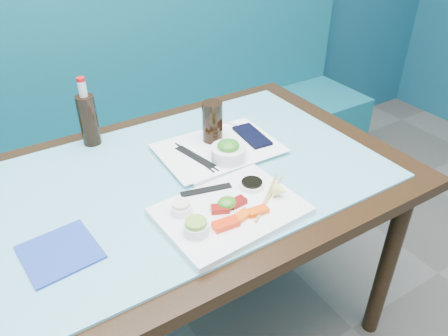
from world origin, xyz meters
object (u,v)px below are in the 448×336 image
cola_bottle_body (88,120)px  blue_napkin (60,252)px  serving_tray (219,150)px  cola_glass (212,122)px  dining_table (183,199)px  booth_bench (107,157)px  seaweed_bowl (228,153)px  sashimi_plate (231,211)px

cola_bottle_body → blue_napkin: 0.54m
serving_tray → cola_bottle_body: (-0.34, 0.28, 0.08)m
cola_glass → cola_bottle_body: bearing=147.1°
dining_table → booth_bench: bearing=90.0°
dining_table → cola_glass: bearing=32.3°
seaweed_bowl → serving_tray: bearing=82.4°
booth_bench → seaweed_bowl: booth_bench is taller
blue_napkin → seaweed_bowl: bearing=12.3°
sashimi_plate → seaweed_bowl: size_ratio=3.36×
cola_glass → cola_bottle_body: cola_bottle_body is taller
booth_bench → serving_tray: bearing=-77.7°
serving_tray → cola_glass: size_ratio=2.47×
cola_glass → cola_bottle_body: 0.41m
cola_glass → sashimi_plate: bearing=-113.7°
sashimi_plate → serving_tray: sashimi_plate is taller
blue_napkin → cola_bottle_body: bearing=63.6°
blue_napkin → booth_bench: bearing=67.5°
sashimi_plate → seaweed_bowl: 0.26m
cola_bottle_body → dining_table: bearing=-63.8°
booth_bench → seaweed_bowl: size_ratio=26.71×
sashimi_plate → cola_bottle_body: (-0.19, 0.57, 0.08)m
dining_table → cola_bottle_body: (-0.17, 0.34, 0.18)m
serving_tray → cola_bottle_body: bearing=137.6°
dining_table → blue_napkin: blue_napkin is taller
sashimi_plate → cola_bottle_body: size_ratio=2.17×
sashimi_plate → blue_napkin: (-0.43, 0.10, -0.01)m
booth_bench → cola_bottle_body: size_ratio=17.22×
sashimi_plate → blue_napkin: sashimi_plate is taller
sashimi_plate → cola_glass: cola_glass is taller
seaweed_bowl → cola_bottle_body: (-0.33, 0.36, 0.05)m
dining_table → serving_tray: serving_tray is taller
sashimi_plate → blue_napkin: bearing=163.9°
sashimi_plate → seaweed_bowl: bearing=55.2°
dining_table → sashimi_plate: (0.03, -0.24, 0.10)m
seaweed_bowl → cola_bottle_body: bearing=132.7°
sashimi_plate → cola_bottle_body: bearing=105.2°
sashimi_plate → serving_tray: bearing=60.5°
cola_bottle_body → blue_napkin: bearing=-116.4°
dining_table → seaweed_bowl: size_ratio=12.46×
dining_table → cola_bottle_body: bearing=116.2°
seaweed_bowl → dining_table: bearing=174.4°
cola_bottle_body → cola_glass: bearing=-32.9°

